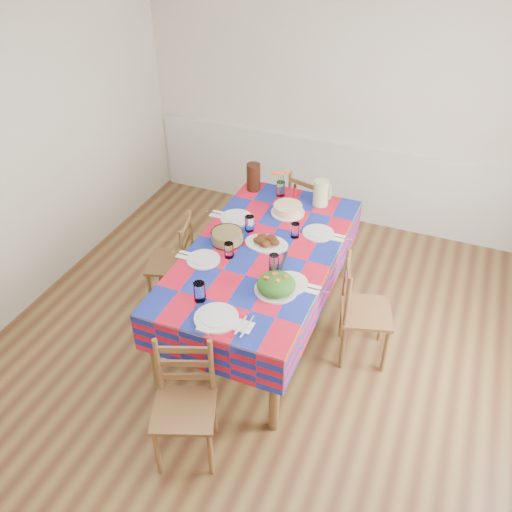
{
  "coord_description": "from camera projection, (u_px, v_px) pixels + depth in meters",
  "views": [
    {
      "loc": [
        1.18,
        -2.9,
        3.4
      ],
      "look_at": [
        -0.11,
        0.25,
        0.89
      ],
      "focal_mm": 38.0,
      "sensor_mm": 36.0,
      "label": 1
    }
  ],
  "objects": [
    {
      "name": "green_pitcher",
      "position": [
        321.0,
        193.0,
        4.91
      ],
      "size": [
        0.14,
        0.14,
        0.24
      ],
      "primitive_type": "cylinder",
      "color": "#B7D999",
      "rests_on": "dining_table"
    },
    {
      "name": "dining_table",
      "position": [
        262.0,
        259.0,
        4.45
      ],
      "size": [
        1.15,
        2.14,
        0.83
      ],
      "color": "brown",
      "rests_on": "room"
    },
    {
      "name": "chair_right",
      "position": [
        361.0,
        312.0,
        4.34
      ],
      "size": [
        0.5,
        0.51,
        0.94
      ],
      "rotation": [
        0.0,
        0.0,
        1.84
      ],
      "color": "brown",
      "rests_on": "room"
    },
    {
      "name": "setting_left_near",
      "position": [
        212.0,
        256.0,
        4.29
      ],
      "size": [
        0.49,
        0.29,
        0.13
      ],
      "rotation": [
        0.0,
        0.0,
        1.57
      ],
      "color": "silver",
      "rests_on": "dining_table"
    },
    {
      "name": "chair_near",
      "position": [
        185.0,
        405.0,
        3.61
      ],
      "size": [
        0.52,
        0.51,
        0.93
      ],
      "rotation": [
        0.0,
        0.0,
        0.37
      ],
      "color": "brown",
      "rests_on": "room"
    },
    {
      "name": "setting_near_head",
      "position": [
        211.0,
        308.0,
        3.78
      ],
      "size": [
        0.51,
        0.34,
        0.15
      ],
      "color": "silver",
      "rests_on": "dining_table"
    },
    {
      "name": "hot_sauce",
      "position": [
        295.0,
        191.0,
        5.02
      ],
      "size": [
        0.04,
        0.04,
        0.15
      ],
      "primitive_type": "cylinder",
      "color": "#B10E18",
      "rests_on": "dining_table"
    },
    {
      "name": "setting_right_near",
      "position": [
        285.0,
        275.0,
        4.08
      ],
      "size": [
        0.52,
        0.3,
        0.13
      ],
      "rotation": [
        0.0,
        0.0,
        -1.57
      ],
      "color": "silver",
      "rests_on": "dining_table"
    },
    {
      "name": "setting_right_far",
      "position": [
        311.0,
        232.0,
        4.56
      ],
      "size": [
        0.5,
        0.29,
        0.13
      ],
      "rotation": [
        0.0,
        0.0,
        -1.57
      ],
      "color": "silver",
      "rests_on": "dining_table"
    },
    {
      "name": "flower_vase",
      "position": [
        281.0,
        185.0,
        5.05
      ],
      "size": [
        0.17,
        0.14,
        0.27
      ],
      "color": "white",
      "rests_on": "dining_table"
    },
    {
      "name": "chair_far",
      "position": [
        309.0,
        210.0,
        5.65
      ],
      "size": [
        0.48,
        0.47,
        0.89
      ],
      "rotation": [
        0.0,
        0.0,
        2.86
      ],
      "color": "brown",
      "rests_on": "room"
    },
    {
      "name": "meat_platter",
      "position": [
        266.0,
        242.0,
        4.44
      ],
      "size": [
        0.37,
        0.26,
        0.07
      ],
      "color": "silver",
      "rests_on": "dining_table"
    },
    {
      "name": "chair_left",
      "position": [
        174.0,
        263.0,
        4.89
      ],
      "size": [
        0.48,
        0.5,
        0.92
      ],
      "rotation": [
        0.0,
        0.0,
        -1.28
      ],
      "color": "brown",
      "rests_on": "room"
    },
    {
      "name": "pasta_bowl",
      "position": [
        227.0,
        237.0,
        4.47
      ],
      "size": [
        0.27,
        0.27,
        0.1
      ],
      "color": "white",
      "rests_on": "dining_table"
    },
    {
      "name": "wainscot",
      "position": [
        339.0,
        179.0,
        6.1
      ],
      "size": [
        4.41,
        0.06,
        0.92
      ],
      "color": "white",
      "rests_on": "room"
    },
    {
      "name": "room",
      "position": [
        256.0,
        226.0,
        3.74
      ],
      "size": [
        4.58,
        5.08,
        2.78
      ],
      "color": "brown",
      "rests_on": "ground"
    },
    {
      "name": "tea_pitcher",
      "position": [
        254.0,
        177.0,
        5.13
      ],
      "size": [
        0.13,
        0.13,
        0.27
      ],
      "primitive_type": "cylinder",
      "color": "black",
      "rests_on": "dining_table"
    },
    {
      "name": "cake",
      "position": [
        288.0,
        209.0,
        4.83
      ],
      "size": [
        0.3,
        0.3,
        0.08
      ],
      "color": "silver",
      "rests_on": "dining_table"
    },
    {
      "name": "name_card",
      "position": [
        203.0,
        331.0,
        3.63
      ],
      "size": [
        0.1,
        0.03,
        0.02
      ],
      "primitive_type": "cube",
      "color": "silver",
      "rests_on": "dining_table"
    },
    {
      "name": "salad_platter",
      "position": [
        276.0,
        285.0,
        3.96
      ],
      "size": [
        0.32,
        0.32,
        0.14
      ],
      "color": "silver",
      "rests_on": "dining_table"
    },
    {
      "name": "setting_left_far",
      "position": [
        240.0,
        220.0,
        4.71
      ],
      "size": [
        0.52,
        0.31,
        0.14
      ],
      "rotation": [
        0.0,
        0.0,
        1.57
      ],
      "color": "silver",
      "rests_on": "dining_table"
    },
    {
      "name": "serving_utensils",
      "position": [
        278.0,
        265.0,
        4.23
      ],
      "size": [
        0.17,
        0.37,
        0.01
      ],
      "color": "black",
      "rests_on": "dining_table"
    }
  ]
}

